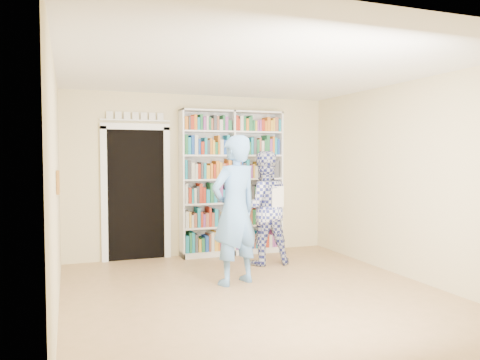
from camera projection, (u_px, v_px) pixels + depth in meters
The scene contains 11 objects.
floor at pixel (257, 295), 5.66m from camera, with size 5.00×5.00×0.00m, color #9C794B.
ceiling at pixel (258, 70), 5.51m from camera, with size 5.00×5.00×0.00m, color white.
wall_back at pixel (202, 175), 7.93m from camera, with size 4.50×4.50×0.00m, color beige.
wall_left at pixel (56, 188), 4.81m from camera, with size 5.00×5.00×0.00m, color beige.
wall_right at pixel (410, 180), 6.36m from camera, with size 5.00×5.00×0.00m, color beige.
bookshelf at pixel (232, 182), 7.96m from camera, with size 1.78×0.33×2.44m.
doorway at pixel (136, 187), 7.54m from camera, with size 1.10×0.08×2.43m.
wall_art at pixel (58, 182), 5.00m from camera, with size 0.03×0.25×0.25m, color brown.
man_blue at pixel (235, 210), 6.10m from camera, with size 0.71×0.47×1.95m, color #5D91D0.
man_plaid at pixel (263, 208), 7.23m from camera, with size 0.85×0.66×1.75m, color navy.
paper_sheet at pixel (278, 197), 7.04m from camera, with size 0.22×0.01×0.32m, color white.
Camera 1 is at (-2.13, -5.16, 1.69)m, focal length 35.00 mm.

